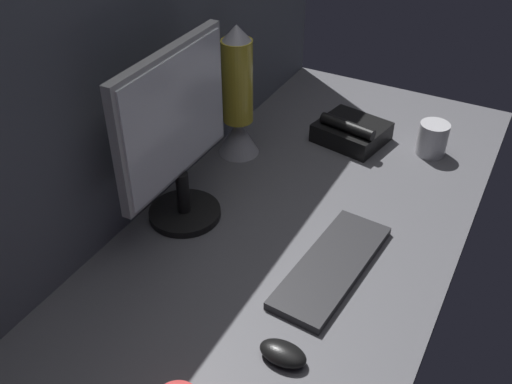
{
  "coord_description": "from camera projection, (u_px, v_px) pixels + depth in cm",
  "views": [
    {
      "loc": [
        -97.66,
        -45.3,
        92.31
      ],
      "look_at": [
        -1.84,
        0.0,
        14.0
      ],
      "focal_mm": 41.07,
      "sensor_mm": 36.0,
      "label": 1
    }
  ],
  "objects": [
    {
      "name": "keyboard",
      "position": [
        332.0,
        266.0,
        1.31
      ],
      "size": [
        37.95,
        16.04,
        2.0
      ],
      "primitive_type": "cube",
      "rotation": [
        0.0,
        0.0,
        -0.08
      ],
      "color": "#262628",
      "rests_on": "ground_plane"
    },
    {
      "name": "desk_phone",
      "position": [
        351.0,
        132.0,
        1.74
      ],
      "size": [
        20.32,
        21.9,
        8.8
      ],
      "color": "black",
      "rests_on": "ground_plane"
    },
    {
      "name": "lava_lamp",
      "position": [
        238.0,
        103.0,
        1.62
      ],
      "size": [
        11.71,
        11.71,
        38.33
      ],
      "color": "#A5A5AD",
      "rests_on": "ground_plane"
    },
    {
      "name": "mouse",
      "position": [
        283.0,
        353.0,
        1.11
      ],
      "size": [
        5.66,
        9.64,
        3.4
      ],
      "primitive_type": "ellipsoid",
      "rotation": [
        0.0,
        0.0,
        -0.01
      ],
      "color": "black",
      "rests_on": "ground_plane"
    },
    {
      "name": "mug_steel",
      "position": [
        433.0,
        139.0,
        1.68
      ],
      "size": [
        8.44,
        8.44,
        9.73
      ],
      "color": "#B2B2B7",
      "rests_on": "ground_plane"
    },
    {
      "name": "monitor",
      "position": [
        175.0,
        133.0,
        1.33
      ],
      "size": [
        39.18,
        18.0,
        43.92
      ],
      "color": "black",
      "rests_on": "ground_plane"
    },
    {
      "name": "ground_plane",
      "position": [
        280.0,
        240.0,
        1.42
      ],
      "size": [
        180.0,
        80.0,
        3.0
      ],
      "primitive_type": "cube",
      "color": "#515156"
    },
    {
      "name": "cubicle_wall_back",
      "position": [
        136.0,
        56.0,
        1.33
      ],
      "size": [
        180.0,
        5.0,
        76.71
      ],
      "color": "#565B66",
      "rests_on": "ground_plane"
    }
  ]
}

